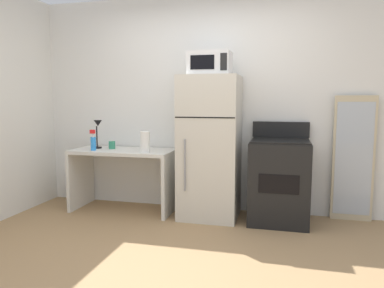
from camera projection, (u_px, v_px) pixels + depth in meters
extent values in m
plane|color=#9E7A51|center=(167.00, 265.00, 3.02)|extent=(12.00, 12.00, 0.00)
cube|color=white|center=(209.00, 104.00, 4.50)|extent=(5.00, 0.10, 2.60)
cube|color=silver|center=(124.00, 151.00, 4.45)|extent=(1.23, 0.59, 0.04)
cube|color=silver|center=(81.00, 179.00, 4.64)|extent=(0.04, 0.59, 0.71)
cube|color=silver|center=(171.00, 184.00, 4.35)|extent=(0.04, 0.59, 0.71)
cylinder|color=black|center=(97.00, 147.00, 4.58)|extent=(0.11, 0.11, 0.02)
cylinder|color=black|center=(97.00, 136.00, 4.56)|extent=(0.02, 0.02, 0.26)
cone|color=black|center=(98.00, 123.00, 4.51)|extent=(0.10, 0.10, 0.08)
cylinder|color=white|center=(145.00, 142.00, 4.22)|extent=(0.11, 0.11, 0.24)
cylinder|color=#2D8CEA|center=(93.00, 144.00, 4.37)|extent=(0.06, 0.06, 0.16)
cylinder|color=white|center=(93.00, 135.00, 4.35)|extent=(0.02, 0.02, 0.04)
cube|color=red|center=(93.00, 132.00, 4.34)|extent=(0.06, 0.03, 0.04)
cylinder|color=#338C66|center=(112.00, 145.00, 4.52)|extent=(0.08, 0.08, 0.09)
cube|color=beige|center=(210.00, 147.00, 4.18)|extent=(0.66, 0.60, 1.62)
cube|color=black|center=(204.00, 118.00, 3.85)|extent=(0.65, 0.00, 0.01)
cylinder|color=gray|center=(185.00, 165.00, 3.95)|extent=(0.02, 0.02, 0.57)
cube|color=silver|center=(210.00, 64.00, 4.05)|extent=(0.46, 0.34, 0.26)
cube|color=black|center=(202.00, 62.00, 3.90)|extent=(0.26, 0.01, 0.15)
cube|color=black|center=(224.00, 62.00, 3.84)|extent=(0.07, 0.01, 0.18)
cube|color=black|center=(279.00, 182.00, 4.04)|extent=(0.64, 0.60, 0.90)
cube|color=black|center=(280.00, 141.00, 3.98)|extent=(0.62, 0.58, 0.02)
cube|color=black|center=(281.00, 130.00, 4.24)|extent=(0.64, 0.04, 0.18)
cube|color=black|center=(279.00, 184.00, 3.74)|extent=(0.41, 0.01, 0.20)
cube|color=#C6B793|center=(353.00, 159.00, 4.06)|extent=(0.44, 0.03, 1.40)
cube|color=#B2BCC6|center=(354.00, 159.00, 4.05)|extent=(0.39, 0.00, 1.26)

